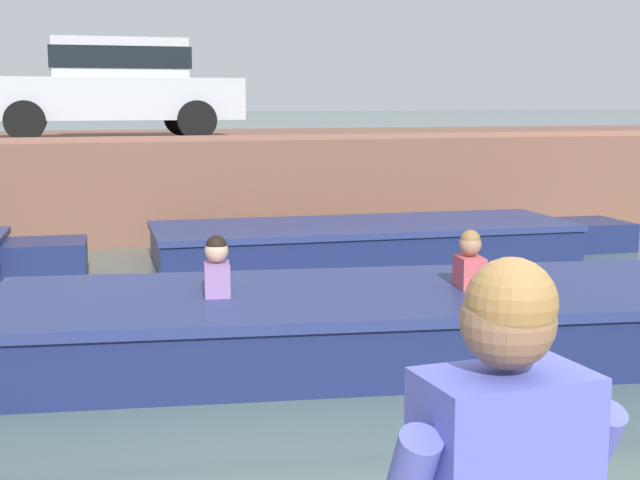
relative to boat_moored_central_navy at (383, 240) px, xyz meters
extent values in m
plane|color=#4C605B|center=(-2.78, -3.54, -0.24)|extent=(400.00, 400.00, 0.00)
cube|color=brown|center=(-2.78, 4.89, 0.52)|extent=(60.00, 6.00, 1.53)
cube|color=#925F4C|center=(-2.78, 2.01, 1.33)|extent=(60.00, 0.24, 0.08)
cube|color=navy|center=(-4.41, -0.18, -0.01)|extent=(1.04, 0.95, 0.46)
cube|color=navy|center=(-0.28, 0.02, -0.04)|extent=(5.67, 2.17, 0.40)
cube|color=navy|center=(3.07, -0.17, -0.04)|extent=(1.17, 1.08, 0.40)
cube|color=navy|center=(-0.28, 0.02, 0.20)|extent=(5.74, 2.23, 0.08)
cube|color=brown|center=(-0.69, 0.04, 0.10)|extent=(0.33, 1.68, 0.06)
cube|color=navy|center=(-1.92, -4.44, 0.01)|extent=(6.23, 2.91, 0.49)
cube|color=navy|center=(-1.92, -4.44, 0.29)|extent=(6.30, 2.98, 0.08)
cube|color=brown|center=(-2.37, -4.37, 0.19)|extent=(0.52, 1.81, 0.06)
cube|color=#C64C51|center=(-1.04, -4.58, 0.37)|extent=(0.25, 0.35, 0.44)
sphere|color=#A37556|center=(-1.04, -4.58, 0.69)|extent=(0.19, 0.19, 0.19)
sphere|color=olive|center=(-1.04, -4.58, 0.73)|extent=(0.17, 0.17, 0.17)
cube|color=#8C669E|center=(-3.11, -4.25, 0.37)|extent=(0.25, 0.35, 0.44)
sphere|color=tan|center=(-3.11, -4.25, 0.69)|extent=(0.19, 0.19, 0.19)
sphere|color=black|center=(-3.11, -4.25, 0.73)|extent=(0.17, 0.17, 0.17)
cube|color=#B7BABC|center=(-3.32, 3.39, 1.91)|extent=(4.08, 1.77, 0.64)
cube|color=#B7BABC|center=(-3.16, 3.38, 2.53)|extent=(2.05, 1.52, 0.60)
cube|color=black|center=(-3.16, 3.38, 2.53)|extent=(2.13, 1.56, 0.33)
cylinder|color=black|center=(-4.59, 2.55, 1.59)|extent=(0.60, 0.19, 0.60)
cylinder|color=black|center=(-4.56, 4.27, 1.59)|extent=(0.60, 0.19, 0.60)
cylinder|color=black|center=(-2.09, 2.50, 1.59)|extent=(0.60, 0.19, 0.60)
cylinder|color=black|center=(-2.05, 4.22, 1.59)|extent=(0.60, 0.19, 0.60)
sphere|color=brown|center=(-3.52, -9.58, 1.42)|extent=(0.20, 0.20, 0.20)
sphere|color=olive|center=(-3.52, -9.59, 1.46)|extent=(0.19, 0.19, 0.19)
camera|label=1|loc=(-4.43, -11.16, 1.86)|focal=50.00mm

